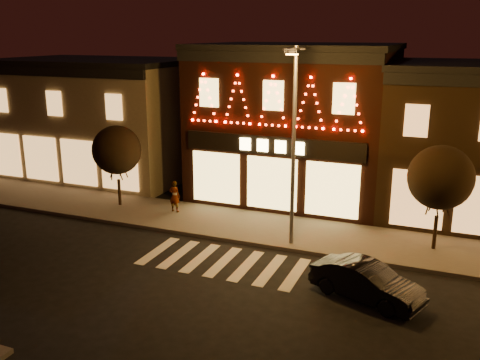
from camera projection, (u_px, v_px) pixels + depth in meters
The scene contains 9 objects.
ground at pixel (174, 308), 17.68m from camera, with size 120.00×120.00×0.00m, color black.
sidewalk_far at pixel (299, 233), 24.08m from camera, with size 44.00×4.00×0.15m, color #47423D.
building_left at pixel (100, 117), 33.92m from camera, with size 12.20×8.28×7.30m.
building_pulp at pixel (296, 121), 29.05m from camera, with size 10.20×8.34×8.30m.
streetlamp_mid at pixel (293, 133), 21.28m from camera, with size 0.68×1.88×8.21m.
tree_left at pixel (117, 150), 27.08m from camera, with size 2.50×2.50×4.18m.
tree_right at pixel (441, 178), 21.38m from camera, with size 2.62×2.62×4.38m.
dark_sedan at pixel (366, 282), 18.12m from camera, with size 1.36×3.91×1.29m, color black.
pedestrian at pixel (175, 196), 26.57m from camera, with size 0.59×0.38×1.61m, color gray.
Camera 1 is at (8.02, -13.91, 8.83)m, focal length 39.81 mm.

